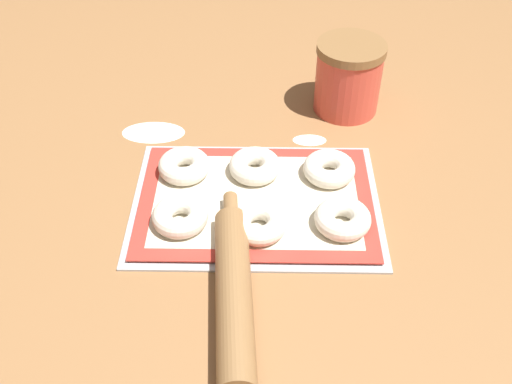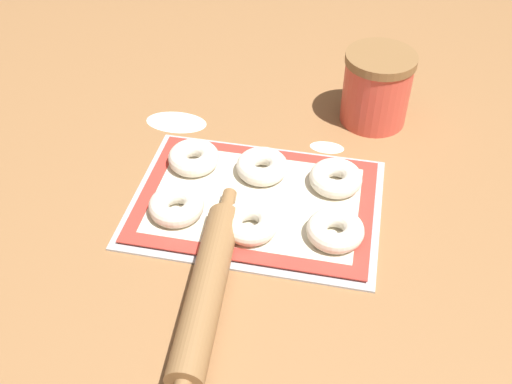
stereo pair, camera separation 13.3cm
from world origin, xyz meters
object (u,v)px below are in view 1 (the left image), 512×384
at_px(bagel_front_left, 180,216).
at_px(bagel_back_left, 184,166).
at_px(bagel_back_right, 329,169).
at_px(baking_tray, 256,202).
at_px(bagel_back_center, 255,166).
at_px(flour_canister, 348,77).
at_px(bagel_front_center, 257,223).
at_px(rolling_pin, 234,294).
at_px(bagel_front_right, 343,219).

height_order(bagel_front_left, bagel_back_left, same).
height_order(bagel_back_left, bagel_back_right, same).
distance_m(baking_tray, bagel_back_center, 0.07).
bearing_deg(flour_canister, bagel_back_center, -129.21).
distance_m(bagel_front_left, flour_canister, 0.44).
bearing_deg(bagel_back_center, bagel_front_center, -87.82).
bearing_deg(bagel_back_left, baking_tray, -27.51).
height_order(bagel_back_left, flour_canister, flour_canister).
distance_m(bagel_front_center, bagel_back_left, 0.18).
bearing_deg(baking_tray, rolling_pin, -97.61).
bearing_deg(bagel_back_center, bagel_back_right, -2.30).
relative_size(bagel_back_left, rolling_pin, 0.22).
relative_size(bagel_back_right, flour_canister, 0.63).
height_order(bagel_back_right, flour_canister, flour_canister).
relative_size(bagel_back_center, bagel_back_right, 1.00).
bearing_deg(bagel_back_right, rolling_pin, -119.57).
xyz_separation_m(bagel_front_right, bagel_back_right, (-0.01, 0.12, 0.00)).
relative_size(baking_tray, bagel_back_left, 4.59).
bearing_deg(bagel_front_left, bagel_back_center, 46.99).
distance_m(baking_tray, bagel_front_right, 0.15).
distance_m(bagel_back_center, flour_canister, 0.28).
height_order(bagel_front_left, bagel_back_right, same).
bearing_deg(flour_canister, baking_tray, -121.59).
distance_m(bagel_front_right, bagel_back_center, 0.18).
height_order(bagel_back_right, rolling_pin, rolling_pin).
relative_size(baking_tray, bagel_back_center, 4.59).
xyz_separation_m(bagel_front_center, flour_canister, (0.17, 0.35, 0.04)).
height_order(bagel_back_left, rolling_pin, rolling_pin).
bearing_deg(bagel_back_center, bagel_front_right, -42.06).
bearing_deg(baking_tray, bagel_back_center, 92.59).
bearing_deg(rolling_pin, bagel_back_right, 60.43).
bearing_deg(baking_tray, bagel_front_left, -154.08).
bearing_deg(bagel_back_left, rolling_pin, -70.35).
distance_m(bagel_back_left, flour_canister, 0.37).
height_order(baking_tray, flour_canister, flour_canister).
height_order(bagel_front_right, rolling_pin, rolling_pin).
bearing_deg(bagel_front_right, baking_tray, 156.39).
relative_size(bagel_front_left, bagel_front_right, 1.00).
relative_size(baking_tray, bagel_front_center, 4.59).
bearing_deg(bagel_front_right, bagel_front_left, 179.53).
bearing_deg(bagel_front_right, bagel_back_center, 137.94).
bearing_deg(rolling_pin, baking_tray, 82.39).
xyz_separation_m(bagel_back_center, bagel_back_right, (0.12, -0.01, 0.00)).
height_order(bagel_front_center, bagel_front_right, same).
relative_size(baking_tray, bagel_front_right, 4.59).
distance_m(bagel_front_center, rolling_pin, 0.14).
xyz_separation_m(bagel_front_right, bagel_back_center, (-0.14, 0.12, 0.00)).
xyz_separation_m(bagel_front_left, bagel_back_center, (0.11, 0.12, 0.00)).
relative_size(bagel_front_right, flour_canister, 0.63).
relative_size(bagel_front_left, bagel_back_left, 1.00).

